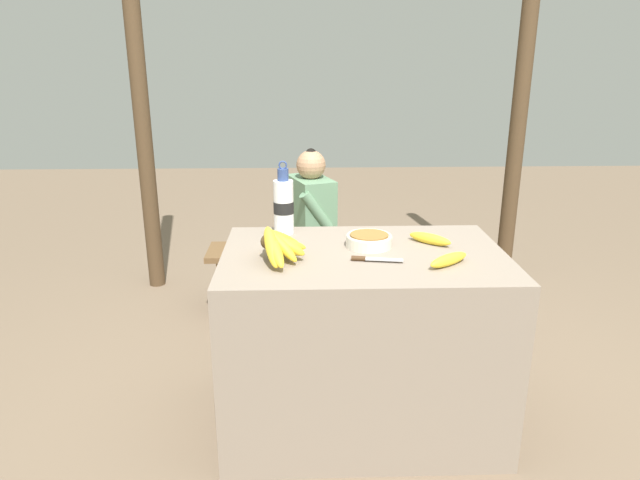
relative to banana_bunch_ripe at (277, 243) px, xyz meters
name	(u,v)px	position (x,y,z in m)	size (l,w,h in m)	color
ground_plane	(360,418)	(0.35, 0.07, -0.86)	(12.00, 12.00, 0.00)	#75604C
market_counter	(362,340)	(0.35, 0.07, -0.47)	(1.15, 0.75, 0.79)	gray
banana_bunch_ripe	(277,243)	(0.00, 0.00, 0.00)	(0.19, 0.34, 0.15)	#4C381E
serving_bowl	(369,240)	(0.38, 0.15, -0.04)	(0.19, 0.19, 0.05)	silver
water_bottle	(284,205)	(0.02, 0.35, 0.06)	(0.09, 0.09, 0.33)	white
loose_banana_front	(449,260)	(0.66, -0.08, -0.05)	(0.19, 0.16, 0.05)	yellow
loose_banana_side	(430,239)	(0.64, 0.18, -0.05)	(0.18, 0.16, 0.05)	yellow
knife	(369,259)	(0.36, -0.03, -0.06)	(0.20, 0.05, 0.02)	#BCBCC1
wooden_bench	(335,258)	(0.30, 1.25, -0.52)	(1.58, 0.32, 0.41)	brown
seated_vendor	(304,222)	(0.11, 1.20, -0.27)	(0.47, 0.43, 1.04)	#473828
banana_bunch_green	(411,237)	(0.77, 1.24, -0.38)	(0.18, 0.30, 0.15)	#4C381E
support_post_near	(140,100)	(-0.94, 1.70, 0.42)	(0.11, 0.11, 2.56)	#4C3823
support_post_far	(521,99)	(1.54, 1.70, 0.42)	(0.11, 0.11, 2.56)	#4C3823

